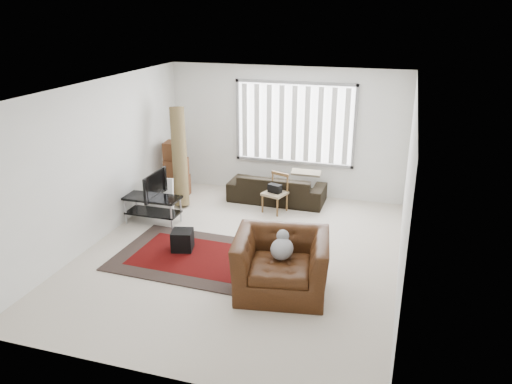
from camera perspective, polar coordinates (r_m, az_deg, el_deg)
room at (r=8.06m, az=-0.55°, el=5.71°), size 6.00×6.02×2.71m
persian_rug at (r=8.17m, az=-6.54°, el=-7.43°), size 2.70×1.84×0.02m
tv_stand at (r=9.44m, az=-11.71°, el=-1.36°), size 1.03×0.46×0.52m
tv at (r=9.30m, az=-11.88°, el=0.84°), size 0.11×0.84×0.48m
subwoofer at (r=8.36m, az=-8.40°, el=-5.46°), size 0.41×0.41×0.34m
moving_boxes at (r=10.64m, az=-9.11°, el=2.34°), size 0.53×0.49×1.18m
white_flatpack at (r=9.88m, az=-10.99°, el=-0.44°), size 0.58×0.30×0.70m
rolled_rug at (r=10.12m, az=-8.74°, el=4.03°), size 0.61×0.82×1.98m
sofa at (r=10.27m, az=2.42°, el=0.92°), size 1.97×0.86×0.76m
side_chair at (r=9.74m, az=2.23°, el=0.11°), size 0.52×0.52×0.76m
armchair at (r=7.05m, az=2.92°, el=-7.76°), size 1.47×1.33×0.96m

